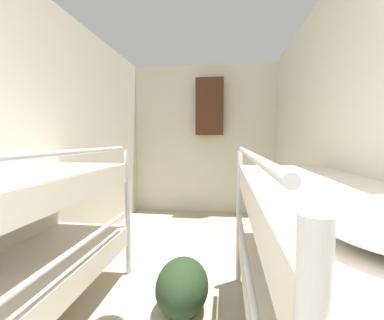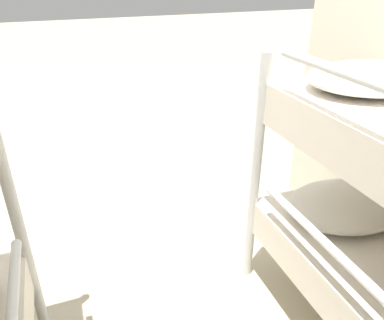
# 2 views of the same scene
# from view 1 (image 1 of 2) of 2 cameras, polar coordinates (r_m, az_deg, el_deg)

# --- Properties ---
(wall_left) EXTENTS (0.06, 4.63, 2.44)m
(wall_left) POSITION_cam_1_polar(r_m,az_deg,el_deg) (2.55, -30.47, 4.08)
(wall_left) COLOR beige
(wall_left) RESTS_ON ground_plane
(wall_right) EXTENTS (0.06, 4.63, 2.44)m
(wall_right) POSITION_cam_1_polar(r_m,az_deg,el_deg) (2.16, 29.76, 4.15)
(wall_right) COLOR beige
(wall_right) RESTS_ON ground_plane
(wall_back) EXTENTS (2.44, 0.06, 2.44)m
(wall_back) POSITION_cam_1_polar(r_m,az_deg,el_deg) (4.31, 2.66, 4.60)
(wall_back) COLOR beige
(wall_back) RESTS_ON ground_plane
(bunk_stack_right_near) EXTENTS (0.69, 1.88, 1.16)m
(bunk_stack_right_near) POSITION_cam_1_polar(r_m,az_deg,el_deg) (1.38, 27.24, -20.15)
(bunk_stack_right_near) COLOR silver
(bunk_stack_right_near) RESTS_ON ground_plane
(duffel_bag) EXTENTS (0.37, 0.50, 0.37)m
(duffel_bag) POSITION_cam_1_polar(r_m,az_deg,el_deg) (2.02, -2.17, -26.21)
(duffel_bag) COLOR #23381E
(duffel_bag) RESTS_ON ground_plane
(hanging_coat) EXTENTS (0.44, 0.12, 0.90)m
(hanging_coat) POSITION_cam_1_polar(r_m,az_deg,el_deg) (4.19, 3.93, 11.76)
(hanging_coat) COLOR #472819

